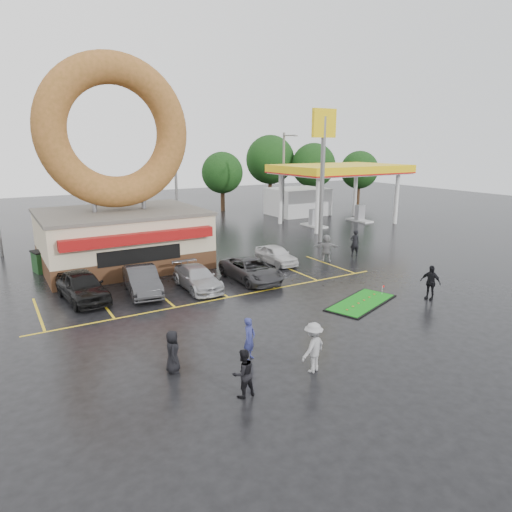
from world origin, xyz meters
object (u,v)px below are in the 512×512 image
donut_shop (119,199)px  streetlight_mid (176,181)px  shell_sign (323,151)px  gas_station (320,185)px  car_dgrey (142,281)px  car_grey (251,270)px  car_silver (197,278)px  streetlight_right (284,175)px  car_black (82,286)px  car_white (276,255)px  person_cameraman (430,282)px  putting_green (361,303)px  person_blue (249,339)px  dumpster (49,261)px

donut_shop → streetlight_mid: (7.00, 7.95, 0.32)m
donut_shop → shell_sign: bearing=-3.5°
gas_station → car_dgrey: size_ratio=3.07×
car_grey → car_silver: bearing=176.0°
streetlight_right → car_grey: bearing=-129.2°
car_grey → streetlight_right: bearing=49.9°
car_black → gas_station: bearing=21.3°
car_white → person_cameraman: (3.01, -10.16, 0.28)m
donut_shop → car_dgrey: size_ratio=3.04×
car_dgrey → person_cameraman: size_ratio=2.42×
car_black → car_silver: 6.07m
car_dgrey → car_grey: bearing=-0.7°
putting_green → donut_shop: bearing=121.4°
gas_station → person_blue: gas_station is taller
gas_station → car_white: 19.37m
gas_station → car_dgrey: 28.01m
car_white → putting_green: (-0.52, -8.82, -0.60)m
car_dgrey → car_grey: car_dgrey is taller
car_silver → dumpster: size_ratio=2.41×
donut_shop → person_blue: 16.74m
shell_sign → car_black: (-19.75, -5.14, -6.59)m
streetlight_mid → putting_green: (1.46, -21.81, -4.75)m
streetlight_right → car_dgrey: size_ratio=2.02×
car_black → person_blue: size_ratio=2.75×
car_grey → car_dgrey: bearing=170.9°
putting_green → car_white: bearing=86.6°
donut_shop → streetlight_mid: 10.59m
car_black → dumpster: bearing=89.5°
shell_sign → car_silver: 16.63m
car_dgrey → donut_shop: bearing=91.1°
donut_shop → streetlight_right: (19.00, 8.95, 0.32)m
streetlight_mid → car_dgrey: (-7.74, -14.55, -4.05)m
car_silver → car_white: (6.79, 2.30, 0.01)m
streetlight_mid → person_cameraman: bearing=-77.8°
streetlight_right → car_white: 17.70m
donut_shop → car_white: donut_shop is taller
shell_sign → dumpster: 21.66m
car_white → streetlight_right: bearing=53.4°
donut_shop → shell_sign: size_ratio=1.27×
donut_shop → car_black: (-3.75, -6.11, -3.68)m
car_silver → person_blue: 9.18m
car_grey → car_white: 4.20m
streetlight_mid → car_grey: streetlight_mid is taller
person_cameraman → car_black: bearing=-135.8°
car_black → putting_green: bearing=-38.9°
streetlight_right → car_black: (-22.75, -15.06, -4.00)m
shell_sign → donut_shop: bearing=176.5°
car_dgrey → dumpster: size_ratio=2.47×
putting_green → car_grey: bearing=114.4°
gas_station → shell_sign: bearing=-128.1°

